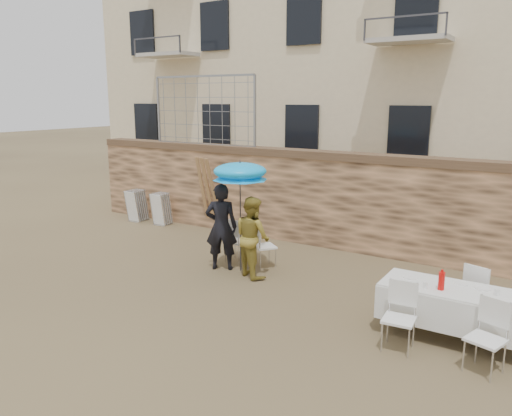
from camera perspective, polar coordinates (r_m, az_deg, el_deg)
The scene contains 16 objects.
ground at distance 8.45m, azimuth -10.53°, elevation -11.75°, with size 80.00×80.00×0.00m, color brown.
stone_wall at distance 12.09m, azimuth 5.48°, elevation 1.24°, with size 13.00×0.50×2.20m, color #916A48.
chain_link_fence at distance 13.48m, azimuth -6.00°, elevation 10.94°, with size 3.20×0.06×1.80m, color gray, non-canonical shape.
man_suit at distance 10.12m, azimuth -3.99°, elevation -2.16°, with size 0.65×0.43×1.78m, color black.
woman_dress at distance 9.73m, azimuth -0.41°, elevation -3.30°, with size 0.77×0.60×1.59m, color gold.
umbrella at distance 9.75m, azimuth -1.84°, elevation 3.85°, with size 1.09×1.09×2.09m.
couple_chair_left at distance 10.66m, azimuth -2.21°, elevation -3.67°, with size 0.48×0.48×0.96m, color white, non-canonical shape.
couple_chair_right at distance 10.29m, azimuth 1.02°, elevation -4.25°, with size 0.48×0.48×0.96m, color white, non-canonical shape.
banquet_table at distance 7.76m, azimuth 22.03°, elevation -8.89°, with size 2.10×0.85×0.78m.
soda_bottle at distance 7.59m, azimuth 20.44°, elevation -7.82°, with size 0.09×0.09×0.26m, color red.
table_chair_front_left at distance 7.29m, azimuth 16.02°, elevation -11.97°, with size 0.48×0.48×0.96m, color white, non-canonical shape.
table_chair_front_right at distance 7.11m, azimuth 24.78°, elevation -13.32°, with size 0.48×0.48×0.96m, color white, non-canonical shape.
table_chair_back at distance 8.56m, azimuth 24.22°, elevation -8.88°, with size 0.48×0.48×0.96m, color white, non-canonical shape.
chair_stack_left at distance 14.72m, azimuth -12.93°, elevation 0.45°, with size 0.46×0.55×0.92m, color white, non-canonical shape.
chair_stack_right at distance 14.10m, azimuth -10.34°, elevation 0.05°, with size 0.46×0.47×0.92m, color white, non-canonical shape.
wood_planks at distance 13.04m, azimuth -5.02°, elevation 1.62°, with size 0.70×0.20×2.00m, color #A37749, non-canonical shape.
Camera 1 is at (5.32, -5.60, 3.43)m, focal length 35.00 mm.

